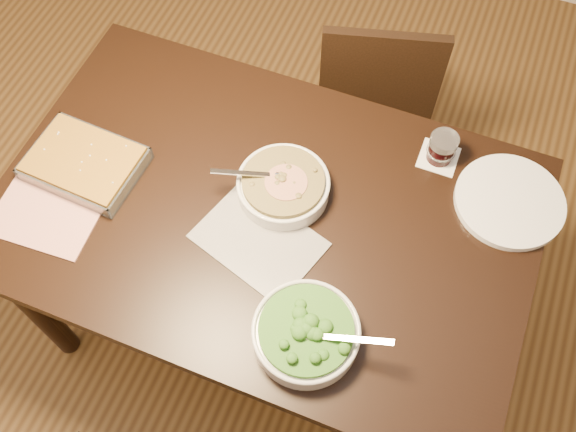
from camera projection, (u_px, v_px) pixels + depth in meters
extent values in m
plane|color=#452C13|center=(271.00, 313.00, 2.33)|extent=(4.00, 4.00, 0.00)
cube|color=black|center=(265.00, 215.00, 1.69)|extent=(1.40, 0.90, 0.04)
cube|color=black|center=(265.00, 227.00, 1.75)|extent=(1.26, 0.76, 0.08)
cylinder|color=black|center=(35.00, 308.00, 1.96)|extent=(0.07, 0.07, 0.71)
cylinder|color=black|center=(148.00, 127.00, 2.30)|extent=(0.07, 0.07, 0.71)
cylinder|color=black|center=(489.00, 240.00, 2.08)|extent=(0.07, 0.07, 0.71)
cube|color=#BC4035|center=(46.00, 215.00, 1.66)|extent=(0.28, 0.21, 0.01)
cube|color=#23242A|center=(259.00, 240.00, 1.63)|extent=(0.35, 0.30, 0.01)
cube|color=white|center=(438.00, 157.00, 1.75)|extent=(0.10, 0.10, 0.00)
cylinder|color=silver|center=(283.00, 188.00, 1.68)|extent=(0.24, 0.24, 0.05)
torus|color=silver|center=(283.00, 182.00, 1.66)|extent=(0.24, 0.24, 0.01)
cylinder|color=#37280F|center=(283.00, 181.00, 1.65)|extent=(0.22, 0.22, 0.02)
cube|color=silver|center=(255.00, 181.00, 1.64)|extent=(0.14, 0.08, 0.05)
cylinder|color=maroon|center=(286.00, 182.00, 1.64)|extent=(0.11, 0.11, 0.00)
cylinder|color=silver|center=(306.00, 334.00, 1.49)|extent=(0.25, 0.25, 0.05)
torus|color=silver|center=(306.00, 330.00, 1.46)|extent=(0.25, 0.25, 0.01)
cylinder|color=#1E4E12|center=(306.00, 330.00, 1.46)|extent=(0.22, 0.22, 0.02)
cube|color=silver|center=(341.00, 334.00, 1.44)|extent=(0.16, 0.04, 0.05)
cube|color=silver|center=(87.00, 168.00, 1.74)|extent=(0.31, 0.23, 0.01)
cube|color=#57390C|center=(84.00, 163.00, 1.71)|extent=(0.29, 0.21, 0.05)
cube|color=silver|center=(106.00, 134.00, 1.76)|extent=(0.29, 0.02, 0.04)
cube|color=silver|center=(62.00, 194.00, 1.67)|extent=(0.29, 0.02, 0.04)
cube|color=silver|center=(131.00, 182.00, 1.69)|extent=(0.02, 0.22, 0.04)
cube|color=silver|center=(40.00, 145.00, 1.74)|extent=(0.02, 0.22, 0.04)
cylinder|color=black|center=(441.00, 151.00, 1.73)|extent=(0.07, 0.07, 0.06)
cylinder|color=silver|center=(444.00, 141.00, 1.69)|extent=(0.08, 0.08, 0.02)
cylinder|color=white|center=(510.00, 201.00, 1.68)|extent=(0.29, 0.29, 0.02)
cube|color=black|center=(374.00, 86.00, 2.34)|extent=(0.48, 0.48, 0.04)
cylinder|color=black|center=(410.00, 92.00, 2.59)|extent=(0.03, 0.03, 0.38)
cylinder|color=black|center=(409.00, 158.00, 2.43)|extent=(0.03, 0.03, 0.38)
cylinder|color=black|center=(329.00, 85.00, 2.61)|extent=(0.03, 0.03, 0.38)
cylinder|color=black|center=(323.00, 151.00, 2.45)|extent=(0.03, 0.03, 0.38)
cube|color=black|center=(380.00, 81.00, 2.06)|extent=(0.38, 0.13, 0.41)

